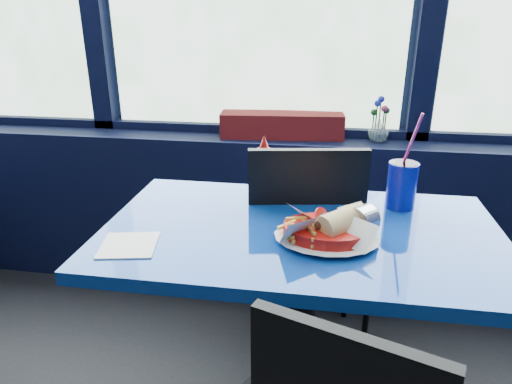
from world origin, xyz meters
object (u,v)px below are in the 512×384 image
(chair_near_back, at_px, (312,241))
(ketchup_bottle, at_px, (264,167))
(soda_cup, at_px, (402,184))
(food_basket, at_px, (329,230))
(planter_box, at_px, (282,125))
(flower_vase, at_px, (379,128))
(near_table, at_px, (299,280))

(chair_near_back, bearing_deg, ketchup_bottle, 2.50)
(ketchup_bottle, height_order, soda_cup, soda_cup)
(food_basket, distance_m, soda_cup, 0.37)
(chair_near_back, xyz_separation_m, ketchup_bottle, (-0.18, -0.04, 0.30))
(planter_box, distance_m, soda_cup, 0.82)
(flower_vase, bearing_deg, near_table, -108.72)
(chair_near_back, distance_m, ketchup_bottle, 0.36)
(soda_cup, bearing_deg, flower_vase, 91.63)
(planter_box, bearing_deg, flower_vase, -5.89)
(chair_near_back, bearing_deg, near_table, 75.52)
(planter_box, xyz_separation_m, ketchup_bottle, (-0.00, -0.61, -0.01))
(ketchup_bottle, distance_m, soda_cup, 0.48)
(flower_vase, height_order, soda_cup, soda_cup)
(near_table, xyz_separation_m, ketchup_bottle, (-0.15, 0.28, 0.28))
(food_basket, bearing_deg, ketchup_bottle, 102.73)
(flower_vase, xyz_separation_m, food_basket, (-0.22, -0.95, -0.08))
(chair_near_back, relative_size, ketchup_bottle, 4.39)
(food_basket, distance_m, ketchup_bottle, 0.43)
(ketchup_bottle, xyz_separation_m, soda_cup, (0.47, -0.06, -0.01))
(near_table, distance_m, ketchup_bottle, 0.42)
(near_table, xyz_separation_m, chair_near_back, (0.03, 0.32, -0.03))
(flower_vase, distance_m, soda_cup, 0.66)
(food_basket, bearing_deg, chair_near_back, 76.61)
(near_table, distance_m, planter_box, 0.94)
(flower_vase, bearing_deg, food_basket, -102.81)
(near_table, bearing_deg, ketchup_bottle, 118.85)
(near_table, distance_m, flower_vase, 0.97)
(chair_near_back, xyz_separation_m, planter_box, (-0.18, 0.57, 0.32))
(planter_box, height_order, flower_vase, flower_vase)
(planter_box, height_order, soda_cup, soda_cup)
(planter_box, bearing_deg, ketchup_bottle, -95.08)
(near_table, bearing_deg, planter_box, 99.84)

